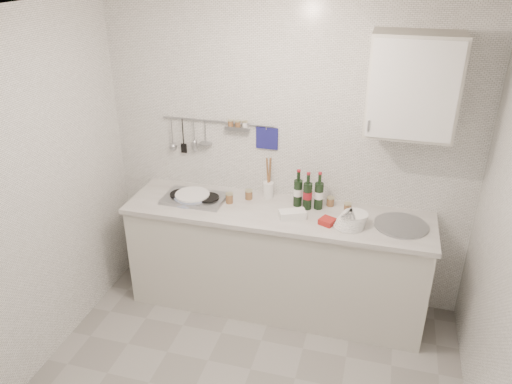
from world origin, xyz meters
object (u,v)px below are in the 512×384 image
at_px(plate_stack_hob, 191,197).
at_px(utensil_crock, 268,188).
at_px(plate_stack_sink, 352,220).
at_px(wall_cabinet, 413,85).
at_px(wine_bottles, 308,190).

height_order(plate_stack_hob, utensil_crock, utensil_crock).
relative_size(plate_stack_sink, utensil_crock, 0.69).
height_order(plate_stack_sink, utensil_crock, utensil_crock).
bearing_deg(utensil_crock, plate_stack_hob, -159.26).
distance_m(wall_cabinet, plate_stack_hob, 1.91).
relative_size(plate_stack_sink, wine_bottles, 0.80).
height_order(plate_stack_hob, wine_bottles, wine_bottles).
distance_m(wine_bottles, utensil_crock, 0.37).
distance_m(wall_cabinet, utensil_crock, 1.40).
bearing_deg(wine_bottles, utensil_crock, 163.87).
xyz_separation_m(wall_cabinet, plate_stack_sink, (-0.31, -0.21, -0.98)).
bearing_deg(wall_cabinet, plate_stack_sink, -145.43).
bearing_deg(plate_stack_hob, wine_bottles, 7.59).
distance_m(wall_cabinet, wine_bottles, 1.11).
distance_m(plate_stack_hob, utensil_crock, 0.64).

